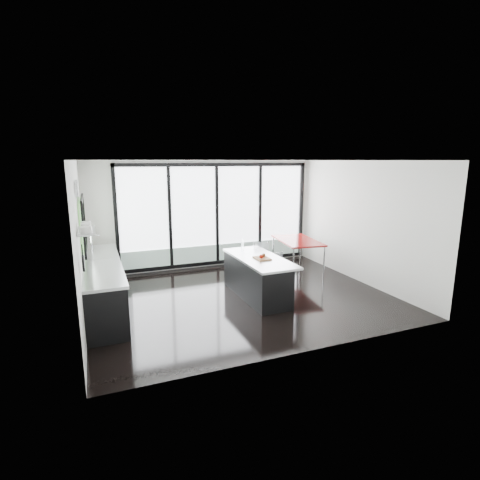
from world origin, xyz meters
name	(u,v)px	position (x,y,z in m)	size (l,w,h in m)	color
floor	(241,297)	(0.00, 0.00, 0.00)	(6.00, 5.00, 0.00)	black
ceiling	(241,160)	(0.00, 0.00, 2.80)	(6.00, 5.00, 0.00)	white
wall_back	(216,219)	(0.27, 2.47, 1.27)	(6.00, 0.09, 2.80)	beige
wall_front	(307,261)	(0.00, -2.50, 1.40)	(6.00, 0.00, 2.80)	beige
wall_left	(81,231)	(-2.97, 0.27, 1.56)	(0.26, 5.00, 2.80)	beige
wall_right	(361,222)	(3.00, 0.00, 1.40)	(0.00, 5.00, 2.80)	beige
counter_cabinets	(103,285)	(-2.67, 0.40, 0.46)	(0.69, 3.24, 1.36)	black
island	(256,277)	(0.31, -0.08, 0.43)	(0.89, 2.06, 1.09)	black
bar_stool_near	(281,276)	(0.97, 0.06, 0.32)	(0.40, 0.40, 0.64)	silver
bar_stool_far	(263,269)	(0.76, 0.52, 0.38)	(0.47, 0.47, 0.75)	silver
red_table	(297,256)	(2.02, 1.17, 0.42)	(0.89, 1.56, 0.83)	maroon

